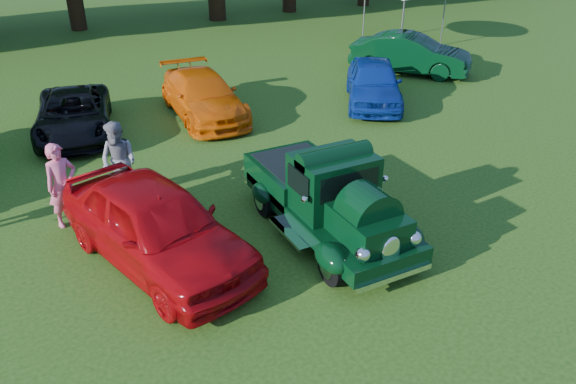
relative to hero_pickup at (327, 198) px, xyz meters
name	(u,v)px	position (x,y,z in m)	size (l,w,h in m)	color
ground	(332,259)	(-0.41, -0.91, -0.78)	(120.00, 120.00, 0.00)	#204810
hero_pickup	(327,198)	(0.00, 0.00, 0.00)	(2.14, 4.60, 1.80)	black
red_convertible	(156,225)	(-3.32, 0.55, 0.02)	(1.88, 4.67, 1.59)	#A5070C
back_car_black	(74,114)	(-3.64, 7.96, -0.17)	(2.03, 4.39, 1.22)	black
back_car_orange	(203,96)	(0.17, 7.65, -0.11)	(1.87, 4.59, 1.33)	#E45C08
back_car_blue	(374,82)	(5.56, 6.21, -0.06)	(1.70, 4.23, 1.44)	navy
back_car_green	(410,54)	(8.93, 8.53, -0.03)	(1.58, 4.53, 1.49)	black
spectator_pink	(62,185)	(-4.62, 2.80, 0.13)	(0.66, 0.43, 1.81)	#EF6288
spectator_grey	(119,161)	(-3.33, 3.41, 0.13)	(0.89, 0.69, 1.82)	gray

